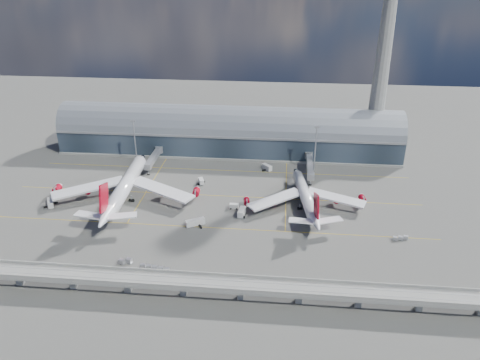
# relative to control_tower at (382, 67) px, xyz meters

# --- Properties ---
(ground) EXTENTS (500.00, 500.00, 0.00)m
(ground) POSITION_rel_control_tower_xyz_m (-85.00, -83.00, -51.64)
(ground) COLOR #474744
(ground) RESTS_ON ground
(taxi_lines) EXTENTS (200.00, 80.12, 0.01)m
(taxi_lines) POSITION_rel_control_tower_xyz_m (-85.00, -60.89, -51.63)
(taxi_lines) COLOR gold
(taxi_lines) RESTS_ON ground
(terminal) EXTENTS (200.00, 30.00, 28.00)m
(terminal) POSITION_rel_control_tower_xyz_m (-85.00, -5.01, -40.30)
(terminal) COLOR #1F2A35
(terminal) RESTS_ON ground
(control_tower) EXTENTS (19.00, 19.00, 103.00)m
(control_tower) POSITION_rel_control_tower_xyz_m (0.00, 0.00, 0.00)
(control_tower) COLOR gray
(control_tower) RESTS_ON ground
(guideway) EXTENTS (220.00, 8.50, 7.20)m
(guideway) POSITION_rel_control_tower_xyz_m (-85.00, -138.00, -46.34)
(guideway) COLOR gray
(guideway) RESTS_ON ground
(floodlight_mast_left) EXTENTS (3.00, 0.70, 25.70)m
(floodlight_mast_left) POSITION_rel_control_tower_xyz_m (-135.00, -28.00, -38.00)
(floodlight_mast_left) COLOR gray
(floodlight_mast_left) RESTS_ON ground
(floodlight_mast_right) EXTENTS (3.00, 0.70, 25.70)m
(floodlight_mast_right) POSITION_rel_control_tower_xyz_m (-35.00, -28.00, -38.00)
(floodlight_mast_right) COLOR gray
(floodlight_mast_right) RESTS_ON ground
(airliner_left) EXTENTS (72.20, 75.84, 23.12)m
(airliner_left) POSITION_rel_control_tower_xyz_m (-127.63, -71.41, -45.03)
(airliner_left) COLOR white
(airliner_left) RESTS_ON ground
(airliner_right) EXTENTS (58.03, 60.71, 19.29)m
(airliner_right) POSITION_rel_control_tower_xyz_m (-40.93, -70.41, -46.64)
(airliner_right) COLOR white
(airliner_right) RESTS_ON ground
(jet_bridge_left) EXTENTS (4.40, 28.00, 7.25)m
(jet_bridge_left) POSITION_rel_control_tower_xyz_m (-124.25, -29.88, -46.46)
(jet_bridge_left) COLOR gray
(jet_bridge_left) RESTS_ON ground
(jet_bridge_right) EXTENTS (4.40, 32.00, 7.25)m
(jet_bridge_right) POSITION_rel_control_tower_xyz_m (-37.67, -31.82, -46.46)
(jet_bridge_right) COLOR gray
(jet_bridge_right) RESTS_ON ground
(service_truck_0) EXTENTS (5.54, 7.64, 3.05)m
(service_truck_0) POSITION_rel_control_tower_xyz_m (-161.04, -80.94, -50.06)
(service_truck_0) COLOR beige
(service_truck_0) RESTS_ON ground
(service_truck_1) EXTENTS (4.37, 2.25, 2.50)m
(service_truck_1) POSITION_rel_control_tower_xyz_m (-74.13, -75.11, -50.37)
(service_truck_1) COLOR beige
(service_truck_1) RESTS_ON ground
(service_truck_2) EXTENTS (8.66, 6.28, 3.10)m
(service_truck_2) POSITION_rel_control_tower_xyz_m (-89.43, -91.95, -50.02)
(service_truck_2) COLOR beige
(service_truck_2) RESTS_ON ground
(service_truck_3) EXTENTS (3.58, 7.07, 3.27)m
(service_truck_3) POSITION_rel_control_tower_xyz_m (-69.94, -81.14, -49.96)
(service_truck_3) COLOR beige
(service_truck_3) RESTS_ON ground
(service_truck_4) EXTENTS (3.70, 5.25, 2.78)m
(service_truck_4) POSITION_rel_control_tower_xyz_m (-93.98, -50.68, -50.24)
(service_truck_4) COLOR beige
(service_truck_4) RESTS_ON ground
(service_truck_5) EXTENTS (6.03, 6.31, 3.05)m
(service_truck_5) POSITION_rel_control_tower_xyz_m (-60.79, -30.13, -50.08)
(service_truck_5) COLOR beige
(service_truck_5) RESTS_ON ground
(cargo_train_0) EXTENTS (5.71, 3.17, 1.85)m
(cargo_train_0) POSITION_rel_control_tower_xyz_m (-111.25, -122.06, -50.67)
(cargo_train_0) COLOR gray
(cargo_train_0) RESTS_ON ground
(cargo_train_1) EXTENTS (12.24, 3.42, 1.61)m
(cargo_train_1) POSITION_rel_control_tower_xyz_m (-98.81, -125.06, -50.79)
(cargo_train_1) COLOR gray
(cargo_train_1) RESTS_ON ground
(cargo_train_2) EXTENTS (7.05, 3.11, 1.54)m
(cargo_train_2) POSITION_rel_control_tower_xyz_m (-2.00, -94.75, -50.83)
(cargo_train_2) COLOR gray
(cargo_train_2) RESTS_ON ground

